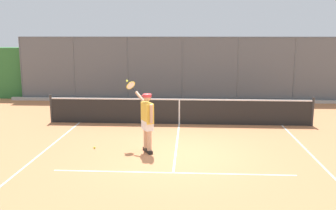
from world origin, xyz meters
TOP-DOWN VIEW (x-y plane):
  - ground_plane at (0.00, 0.00)m, footprint 60.00×60.00m
  - court_line_markings at (0.00, 1.68)m, footprint 7.65×9.18m
  - fence_backdrop at (0.00, -9.11)m, footprint 19.32×1.37m
  - tennis_net at (0.00, -3.63)m, footprint 9.83×0.09m
  - tennis_player at (0.82, -0.21)m, footprint 0.94×1.15m
  - tennis_ball_near_net at (2.41, -0.42)m, footprint 0.07×0.07m

SIDE VIEW (x-z plane):
  - ground_plane at x=0.00m, z-range 0.00..0.00m
  - court_line_markings at x=0.00m, z-range 0.00..0.01m
  - tennis_ball_near_net at x=2.41m, z-range 0.00..0.07m
  - tennis_net at x=0.00m, z-range -0.04..1.03m
  - tennis_player at x=0.82m, z-range 0.00..1.98m
  - fence_backdrop at x=0.00m, z-range -0.29..2.90m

